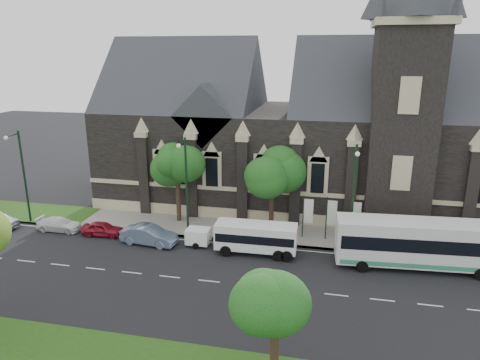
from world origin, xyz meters
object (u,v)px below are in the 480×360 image
(banner_flag_left, at_px, (307,213))
(street_lamp_mid, at_px, (186,182))
(sedan, at_px, (149,235))
(car_far_white, at_px, (59,224))
(street_lamp_near, at_px, (353,193))
(banner_flag_center, at_px, (330,215))
(shuttle_bus, at_px, (256,236))
(car_far_red, at_px, (103,229))
(tree_walk_right, at_px, (275,168))
(tree_walk_left, at_px, (180,164))
(tree_park_east, at_px, (280,305))
(street_lamp_far, at_px, (22,172))
(tour_coach, at_px, (423,243))
(box_trailer, at_px, (198,236))
(banner_flag_right, at_px, (354,217))

(banner_flag_left, bearing_deg, street_lamp_mid, -169.50)
(sedan, bearing_deg, car_far_white, 89.65)
(street_lamp_near, height_order, banner_flag_center, street_lamp_near)
(street_lamp_near, bearing_deg, banner_flag_left, 152.82)
(shuttle_bus, height_order, car_far_red, shuttle_bus)
(car_far_red, bearing_deg, street_lamp_near, -89.91)
(car_far_white, bearing_deg, sedan, -96.98)
(tree_walk_right, height_order, banner_flag_left, tree_walk_right)
(tree_walk_left, distance_m, street_lamp_near, 16.22)
(street_lamp_near, bearing_deg, tree_walk_right, 151.94)
(tree_park_east, xyz_separation_m, car_far_white, (-22.23, 15.45, -4.01))
(street_lamp_far, xyz_separation_m, banner_flag_left, (26.29, 1.91, -2.73))
(tour_coach, bearing_deg, shuttle_bus, 176.70)
(tour_coach, distance_m, box_trailer, 17.85)
(sedan, bearing_deg, shuttle_bus, -83.42)
(street_lamp_mid, xyz_separation_m, sedan, (-2.77, -1.98, -4.30))
(street_lamp_near, bearing_deg, street_lamp_far, 180.00)
(box_trailer, relative_size, car_far_white, 0.67)
(tree_park_east, distance_m, banner_flag_center, 18.58)
(banner_flag_right, relative_size, tour_coach, 0.31)
(tree_walk_left, bearing_deg, street_lamp_far, -165.74)
(tree_walk_right, bearing_deg, car_far_red, -162.01)
(shuttle_bus, bearing_deg, tree_walk_left, 145.67)
(tree_walk_left, height_order, banner_flag_center, tree_walk_left)
(car_far_white, bearing_deg, banner_flag_left, -83.41)
(street_lamp_far, relative_size, banner_flag_center, 2.25)
(banner_flag_left, relative_size, shuttle_bus, 0.60)
(car_far_red, bearing_deg, street_lamp_mid, -84.17)
(street_lamp_near, xyz_separation_m, banner_flag_right, (0.29, 1.91, -2.73))
(tree_walk_left, bearing_deg, car_far_white, -155.95)
(car_far_red, bearing_deg, tree_walk_left, -53.42)
(tree_walk_right, height_order, shuttle_bus, tree_walk_right)
(banner_flag_left, distance_m, car_far_red, 18.22)
(street_lamp_mid, height_order, tour_coach, street_lamp_mid)
(street_lamp_near, xyz_separation_m, car_far_red, (-21.59, -1.19, -4.47))
(box_trailer, bearing_deg, car_far_white, 178.17)
(car_far_red, relative_size, car_far_white, 0.89)
(street_lamp_mid, relative_size, banner_flag_left, 2.25)
(street_lamp_far, distance_m, sedan, 14.06)
(tree_walk_left, height_order, sedan, tree_walk_left)
(banner_flag_center, relative_size, tour_coach, 0.31)
(street_lamp_far, relative_size, car_far_white, 2.14)
(tree_walk_left, relative_size, banner_flag_left, 1.91)
(banner_flag_center, xyz_separation_m, car_far_red, (-19.87, -3.09, -1.75))
(tree_walk_left, xyz_separation_m, street_lamp_near, (15.80, -3.61, -0.62))
(banner_flag_right, bearing_deg, shuttle_bus, -154.05)
(shuttle_bus, bearing_deg, banner_flag_center, 32.26)
(banner_flag_center, relative_size, car_far_white, 0.95)
(street_lamp_near, relative_size, street_lamp_far, 1.00)
(tree_walk_right, bearing_deg, car_far_white, -166.61)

